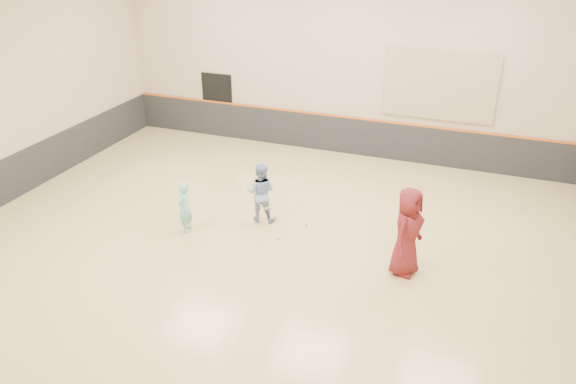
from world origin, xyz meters
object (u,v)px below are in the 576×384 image
at_px(girl, 184,207).
at_px(spare_racket, 256,168).
at_px(young_man, 407,232).
at_px(instructor, 261,192).

height_order(girl, spare_racket, girl).
height_order(girl, young_man, young_man).
distance_m(instructor, spare_racket, 3.17).
distance_m(young_man, spare_racket, 6.47).
distance_m(girl, spare_racket, 4.00).
bearing_deg(girl, instructor, 125.03).
relative_size(instructor, young_man, 0.78).
bearing_deg(instructor, spare_racket, -72.86).
xyz_separation_m(instructor, spare_racket, (-1.35, 2.78, -0.69)).
relative_size(girl, spare_racket, 1.88).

